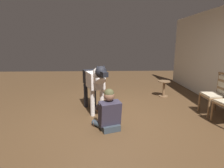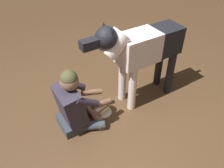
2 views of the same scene
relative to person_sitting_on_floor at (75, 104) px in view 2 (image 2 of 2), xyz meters
The scene contains 4 objects.
ground_plane 0.63m from the person_sitting_on_floor, behind, with size 13.90×13.90×0.00m, color #4F3621.
person_sitting_on_floor is the anchor object (origin of this frame).
large_dog 1.04m from the person_sitting_on_floor, 160.20° to the right, with size 1.45×0.65×1.22m.
hot_dog_on_plate 0.48m from the person_sitting_on_floor, 160.20° to the right, with size 0.22×0.22×0.06m.
Camera 2 is at (0.51, 1.93, 2.20)m, focal length 37.34 mm.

